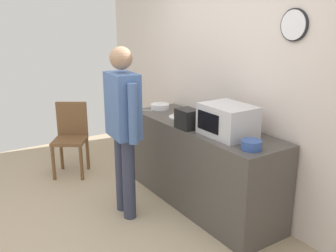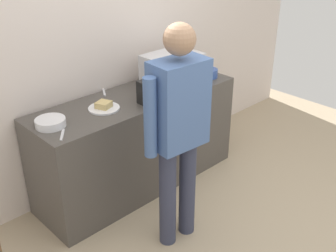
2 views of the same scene
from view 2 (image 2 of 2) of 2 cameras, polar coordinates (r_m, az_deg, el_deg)
The scene contains 11 objects.
ground_plane at distance 3.53m, azimuth 9.89°, elevation -15.52°, with size 6.00×6.00×0.00m, color tan.
back_wall at distance 3.89m, azimuth -7.86°, elevation 10.96°, with size 5.40×0.13×2.60m.
kitchen_counter at distance 3.92m, azimuth -4.12°, elevation -2.13°, with size 1.99×0.62×0.92m, color #4C4742.
microwave at distance 3.91m, azimuth 0.61°, elevation 7.63°, with size 0.50×0.39×0.30m.
sandwich_plate at distance 3.49m, azimuth -8.72°, elevation 2.58°, with size 0.26×0.26×0.07m.
salad_bowl at distance 3.29m, azimuth -15.70°, elevation 0.46°, with size 0.23×0.23×0.06m, color white.
cereal_bowl at distance 4.17m, azimuth 5.55°, elevation 7.18°, with size 0.18×0.18×0.08m, color #33519E.
toaster at distance 3.55m, azimuth -2.04°, elevation 4.68°, with size 0.22×0.18×0.20m, color black.
fork_utensil at distance 3.15m, azimuth -14.18°, elevation -1.17°, with size 0.17×0.02×0.01m, color silver.
spoon_utensil at distance 3.83m, azimuth -8.69°, elevation 4.56°, with size 0.17×0.02×0.01m, color silver.
person_standing at distance 2.98m, azimuth 1.43°, elevation 0.28°, with size 0.59×0.27×1.74m.
Camera 2 is at (-2.19, -1.44, 2.36)m, focal length 44.82 mm.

